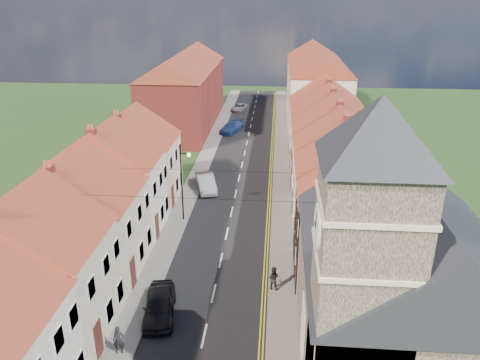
# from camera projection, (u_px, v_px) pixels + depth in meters

# --- Properties ---
(road) EXTENTS (7.00, 90.00, 0.02)m
(road) POSITION_uv_depth(u_px,v_px,m) (239.00, 178.00, 48.57)
(road) COLOR black
(road) RESTS_ON ground
(pavement_left) EXTENTS (1.80, 90.00, 0.12)m
(pavement_left) POSITION_uv_depth(u_px,v_px,m) (197.00, 176.00, 48.88)
(pavement_left) COLOR slate
(pavement_left) RESTS_ON ground
(pavement_right) EXTENTS (1.80, 90.00, 0.12)m
(pavement_right) POSITION_uv_depth(u_px,v_px,m) (282.00, 179.00, 48.22)
(pavement_right) COLOR slate
(pavement_right) RESTS_ON ground
(church) EXTENTS (11.25, 14.25, 15.20)m
(church) POSITION_uv_depth(u_px,v_px,m) (397.00, 284.00, 21.04)
(church) COLOR #342B24
(church) RESTS_ON ground
(cottage_r_tudor) EXTENTS (8.30, 5.20, 9.00)m
(cottage_r_tudor) POSITION_uv_depth(u_px,v_px,m) (360.00, 218.00, 30.22)
(cottage_r_tudor) COLOR beige
(cottage_r_tudor) RESTS_ON ground
(cottage_r_white_near) EXTENTS (8.30, 6.00, 9.00)m
(cottage_r_white_near) POSITION_uv_depth(u_px,v_px,m) (349.00, 186.00, 35.20)
(cottage_r_white_near) COLOR white
(cottage_r_white_near) RESTS_ON ground
(cottage_r_cream_mid) EXTENTS (8.30, 5.20, 9.00)m
(cottage_r_cream_mid) POSITION_uv_depth(u_px,v_px,m) (340.00, 161.00, 40.18)
(cottage_r_cream_mid) COLOR #FFE6C9
(cottage_r_cream_mid) RESTS_ON ground
(cottage_r_pink) EXTENTS (8.30, 6.00, 9.00)m
(cottage_r_pink) POSITION_uv_depth(u_px,v_px,m) (334.00, 142.00, 45.17)
(cottage_r_pink) COLOR #97332C
(cottage_r_pink) RESTS_ON ground
(cottage_r_white_far) EXTENTS (8.30, 5.20, 9.00)m
(cottage_r_white_far) POSITION_uv_depth(u_px,v_px,m) (329.00, 127.00, 50.15)
(cottage_r_white_far) COLOR #FFE6C9
(cottage_r_white_far) RESTS_ON ground
(cottage_r_cream_far) EXTENTS (8.30, 6.00, 9.00)m
(cottage_r_cream_far) POSITION_uv_depth(u_px,v_px,m) (324.00, 115.00, 55.14)
(cottage_r_cream_far) COLOR beige
(cottage_r_cream_far) RESTS_ON ground
(cottage_l_cream) EXTENTS (8.30, 6.30, 9.10)m
(cottage_l_cream) POSITION_uv_depth(u_px,v_px,m) (28.00, 265.00, 25.00)
(cottage_l_cream) COLOR beige
(cottage_l_cream) RESTS_ON ground
(cottage_l_white) EXTENTS (8.30, 6.90, 8.80)m
(cottage_l_white) POSITION_uv_depth(u_px,v_px,m) (77.00, 214.00, 30.96)
(cottage_l_white) COLOR beige
(cottage_l_white) RESTS_ON ground
(cottage_l_brick_mid) EXTENTS (8.30, 5.70, 9.10)m
(cottage_l_brick_mid) POSITION_uv_depth(u_px,v_px,m) (108.00, 178.00, 36.53)
(cottage_l_brick_mid) COLOR white
(cottage_l_brick_mid) RESTS_ON ground
(cottage_l_pink) EXTENTS (8.30, 6.30, 8.80)m
(cottage_l_pink) POSITION_uv_depth(u_px,v_px,m) (130.00, 155.00, 41.94)
(cottage_l_pink) COLOR #FFE6C9
(cottage_l_pink) RESTS_ON ground
(block_right_far) EXTENTS (8.30, 24.20, 10.50)m
(block_right_far) POSITION_uv_depth(u_px,v_px,m) (316.00, 84.00, 68.95)
(block_right_far) COLOR beige
(block_right_far) RESTS_ON ground
(block_left_far) EXTENTS (8.30, 24.20, 10.50)m
(block_left_far) POSITION_uv_depth(u_px,v_px,m) (185.00, 88.00, 65.73)
(block_left_far) COLOR #97332C
(block_left_far) RESTS_ON ground
(lamppost) EXTENTS (0.88, 0.15, 6.00)m
(lamppost) POSITION_uv_depth(u_px,v_px,m) (183.00, 182.00, 38.29)
(lamppost) COLOR black
(lamppost) RESTS_ON pavement_left
(car_near) EXTENTS (2.44, 4.67, 1.52)m
(car_near) POSITION_uv_depth(u_px,v_px,m) (159.00, 305.00, 27.80)
(car_near) COLOR black
(car_near) RESTS_ON ground
(car_mid) EXTENTS (2.91, 4.89, 1.52)m
(car_mid) POSITION_uv_depth(u_px,v_px,m) (206.00, 182.00, 45.46)
(car_mid) COLOR #989B9F
(car_mid) RESTS_ON ground
(car_far) EXTENTS (3.48, 5.30, 1.43)m
(car_far) POSITION_uv_depth(u_px,v_px,m) (232.00, 127.00, 63.97)
(car_far) COLOR navy
(car_far) RESTS_ON ground
(car_distant) EXTENTS (2.89, 4.42, 1.13)m
(car_distant) POSITION_uv_depth(u_px,v_px,m) (239.00, 107.00, 75.34)
(car_distant) COLOR #9A9BA1
(car_distant) RESTS_ON ground
(pedestrian_left) EXTENTS (0.64, 0.47, 1.62)m
(pedestrian_left) POSITION_uv_depth(u_px,v_px,m) (119.00, 340.00, 24.77)
(pedestrian_left) COLOR black
(pedestrian_left) RESTS_ON pavement_left
(pedestrian_right) EXTENTS (0.90, 0.77, 1.62)m
(pedestrian_right) POSITION_uv_depth(u_px,v_px,m) (273.00, 278.00, 30.12)
(pedestrian_right) COLOR black
(pedestrian_right) RESTS_ON pavement_right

